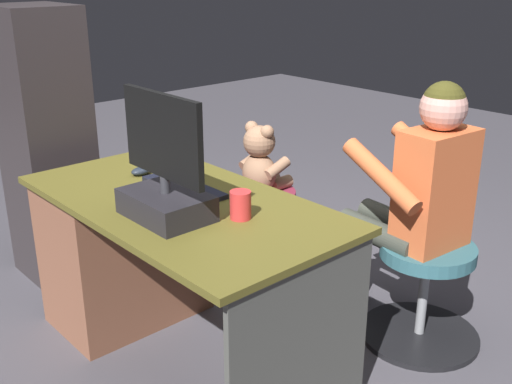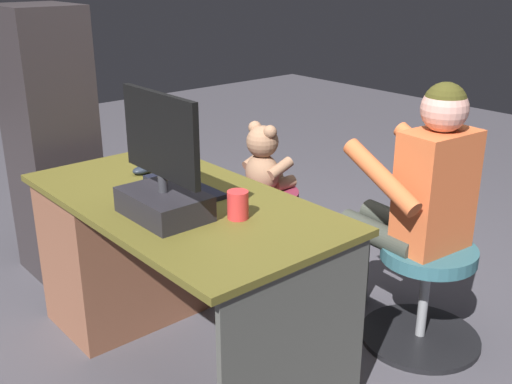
{
  "view_description": "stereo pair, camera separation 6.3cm",
  "coord_description": "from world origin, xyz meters",
  "px_view_note": "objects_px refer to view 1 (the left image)",
  "views": [
    {
      "loc": [
        -1.9,
        1.75,
        1.62
      ],
      "look_at": [
        -0.07,
        0.1,
        0.7
      ],
      "focal_mm": 43.01,
      "sensor_mm": 36.0,
      "label": 1
    },
    {
      "loc": [
        -1.94,
        1.7,
        1.62
      ],
      "look_at": [
        -0.07,
        0.1,
        0.7
      ],
      "focal_mm": 43.01,
      "sensor_mm": 36.0,
      "label": 2
    }
  ],
  "objects_px": {
    "computer_mouse": "(141,171)",
    "office_chair_teddy": "(259,224)",
    "cup": "(240,205)",
    "desk": "(137,247)",
    "person": "(414,191)",
    "teddy_bear": "(261,160)",
    "tv_remote": "(147,189)",
    "visitor_chair": "(424,287)",
    "keyboard": "(184,187)",
    "monitor": "(165,182)"
  },
  "relations": [
    {
      "from": "computer_mouse",
      "to": "office_chair_teddy",
      "type": "bearing_deg",
      "value": -87.89
    },
    {
      "from": "cup",
      "to": "office_chair_teddy",
      "type": "xyz_separation_m",
      "value": [
        0.7,
        -0.73,
        -0.51
      ]
    },
    {
      "from": "desk",
      "to": "cup",
      "type": "bearing_deg",
      "value": -175.6
    },
    {
      "from": "computer_mouse",
      "to": "person",
      "type": "bearing_deg",
      "value": -136.73
    },
    {
      "from": "computer_mouse",
      "to": "teddy_bear",
      "type": "xyz_separation_m",
      "value": [
        0.03,
        -0.75,
        -0.11
      ]
    },
    {
      "from": "computer_mouse",
      "to": "tv_remote",
      "type": "height_order",
      "value": "computer_mouse"
    },
    {
      "from": "computer_mouse",
      "to": "cup",
      "type": "bearing_deg",
      "value": -179.69
    },
    {
      "from": "tv_remote",
      "to": "person",
      "type": "distance_m",
      "value": 1.14
    },
    {
      "from": "office_chair_teddy",
      "to": "computer_mouse",
      "type": "bearing_deg",
      "value": 92.11
    },
    {
      "from": "computer_mouse",
      "to": "teddy_bear",
      "type": "relative_size",
      "value": 0.25
    },
    {
      "from": "visitor_chair",
      "to": "cup",
      "type": "bearing_deg",
      "value": 70.44
    },
    {
      "from": "teddy_bear",
      "to": "person",
      "type": "relative_size",
      "value": 0.32
    },
    {
      "from": "desk",
      "to": "keyboard",
      "type": "height_order",
      "value": "keyboard"
    },
    {
      "from": "tv_remote",
      "to": "keyboard",
      "type": "bearing_deg",
      "value": -102.27
    },
    {
      "from": "desk",
      "to": "cup",
      "type": "height_order",
      "value": "cup"
    },
    {
      "from": "desk",
      "to": "computer_mouse",
      "type": "relative_size",
      "value": 14.79
    },
    {
      "from": "cup",
      "to": "tv_remote",
      "type": "height_order",
      "value": "cup"
    },
    {
      "from": "desk",
      "to": "person",
      "type": "bearing_deg",
      "value": -135.16
    },
    {
      "from": "monitor",
      "to": "person",
      "type": "bearing_deg",
      "value": -111.32
    },
    {
      "from": "desk",
      "to": "person",
      "type": "distance_m",
      "value": 1.27
    },
    {
      "from": "monitor",
      "to": "office_chair_teddy",
      "type": "height_order",
      "value": "monitor"
    },
    {
      "from": "cup",
      "to": "person",
      "type": "relative_size",
      "value": 0.09
    },
    {
      "from": "computer_mouse",
      "to": "keyboard",
      "type": "bearing_deg",
      "value": -174.13
    },
    {
      "from": "desk",
      "to": "office_chair_teddy",
      "type": "relative_size",
      "value": 3.0
    },
    {
      "from": "keyboard",
      "to": "desk",
      "type": "bearing_deg",
      "value": 15.24
    },
    {
      "from": "cup",
      "to": "office_chair_teddy",
      "type": "height_order",
      "value": "cup"
    },
    {
      "from": "computer_mouse",
      "to": "teddy_bear",
      "type": "height_order",
      "value": "teddy_bear"
    },
    {
      "from": "teddy_bear",
      "to": "monitor",
      "type": "bearing_deg",
      "value": 118.3
    },
    {
      "from": "monitor",
      "to": "visitor_chair",
      "type": "height_order",
      "value": "monitor"
    },
    {
      "from": "computer_mouse",
      "to": "office_chair_teddy",
      "type": "relative_size",
      "value": 0.2
    },
    {
      "from": "teddy_bear",
      "to": "visitor_chair",
      "type": "height_order",
      "value": "teddy_bear"
    },
    {
      "from": "visitor_chair",
      "to": "person",
      "type": "height_order",
      "value": "person"
    },
    {
      "from": "keyboard",
      "to": "computer_mouse",
      "type": "relative_size",
      "value": 4.38
    },
    {
      "from": "cup",
      "to": "desk",
      "type": "bearing_deg",
      "value": 4.4
    },
    {
      "from": "cup",
      "to": "visitor_chair",
      "type": "distance_m",
      "value": 1.03
    },
    {
      "from": "monitor",
      "to": "office_chair_teddy",
      "type": "distance_m",
      "value": 1.21
    },
    {
      "from": "keyboard",
      "to": "tv_remote",
      "type": "bearing_deg",
      "value": 56.98
    },
    {
      "from": "teddy_bear",
      "to": "cup",
      "type": "bearing_deg",
      "value": 133.22
    },
    {
      "from": "cup",
      "to": "visitor_chair",
      "type": "bearing_deg",
      "value": -109.56
    },
    {
      "from": "visitor_chair",
      "to": "tv_remote",
      "type": "bearing_deg",
      "value": 50.42
    },
    {
      "from": "teddy_bear",
      "to": "keyboard",
      "type": "bearing_deg",
      "value": 113.2
    },
    {
      "from": "monitor",
      "to": "computer_mouse",
      "type": "height_order",
      "value": "monitor"
    },
    {
      "from": "tv_remote",
      "to": "person",
      "type": "relative_size",
      "value": 0.13
    },
    {
      "from": "computer_mouse",
      "to": "office_chair_teddy",
      "type": "distance_m",
      "value": 0.88
    },
    {
      "from": "person",
      "to": "tv_remote",
      "type": "bearing_deg",
      "value": 53.75
    },
    {
      "from": "monitor",
      "to": "computer_mouse",
      "type": "distance_m",
      "value": 0.53
    },
    {
      "from": "monitor",
      "to": "tv_remote",
      "type": "height_order",
      "value": "monitor"
    },
    {
      "from": "monitor",
      "to": "visitor_chair",
      "type": "bearing_deg",
      "value": -115.57
    },
    {
      "from": "monitor",
      "to": "office_chair_teddy",
      "type": "relative_size",
      "value": 0.98
    },
    {
      "from": "monitor",
      "to": "keyboard",
      "type": "height_order",
      "value": "monitor"
    }
  ]
}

